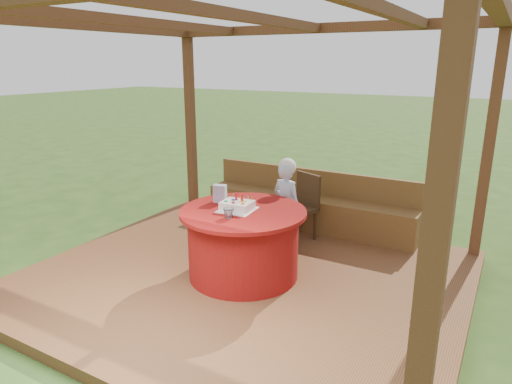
{
  "coord_description": "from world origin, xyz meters",
  "views": [
    {
      "loc": [
        2.37,
        -3.9,
        2.37
      ],
      "look_at": [
        0.0,
        0.25,
        1.0
      ],
      "focal_mm": 32.0,
      "sensor_mm": 36.0,
      "label": 1
    }
  ],
  "objects_px": {
    "elderly_woman": "(287,204)",
    "birthday_cake": "(237,206)",
    "gift_bag": "(220,193)",
    "drinking_glass": "(229,213)",
    "table": "(243,243)",
    "chair": "(302,204)",
    "bench": "(308,209)"
  },
  "relations": [
    {
      "from": "elderly_woman",
      "to": "birthday_cake",
      "type": "xyz_separation_m",
      "value": [
        -0.15,
        -0.89,
        0.21
      ]
    },
    {
      "from": "table",
      "to": "chair",
      "type": "height_order",
      "value": "chair"
    },
    {
      "from": "chair",
      "to": "elderly_woman",
      "type": "relative_size",
      "value": 0.74
    },
    {
      "from": "table",
      "to": "elderly_woman",
      "type": "distance_m",
      "value": 0.89
    },
    {
      "from": "bench",
      "to": "drinking_glass",
      "type": "xyz_separation_m",
      "value": [
        0.0,
        -2.02,
        0.53
      ]
    },
    {
      "from": "chair",
      "to": "birthday_cake",
      "type": "xyz_separation_m",
      "value": [
        -0.14,
        -1.35,
        0.33
      ]
    },
    {
      "from": "gift_bag",
      "to": "table",
      "type": "bearing_deg",
      "value": -32.99
    },
    {
      "from": "birthday_cake",
      "to": "drinking_glass",
      "type": "distance_m",
      "value": 0.26
    },
    {
      "from": "birthday_cake",
      "to": "gift_bag",
      "type": "distance_m",
      "value": 0.35
    },
    {
      "from": "table",
      "to": "gift_bag",
      "type": "relative_size",
      "value": 6.82
    },
    {
      "from": "drinking_glass",
      "to": "chair",
      "type": "bearing_deg",
      "value": 87.24
    },
    {
      "from": "birthday_cake",
      "to": "drinking_glass",
      "type": "height_order",
      "value": "birthday_cake"
    },
    {
      "from": "bench",
      "to": "elderly_woman",
      "type": "xyz_separation_m",
      "value": [
        0.09,
        -0.88,
        0.33
      ]
    },
    {
      "from": "chair",
      "to": "gift_bag",
      "type": "distance_m",
      "value": 1.34
    },
    {
      "from": "elderly_woman",
      "to": "birthday_cake",
      "type": "distance_m",
      "value": 0.92
    },
    {
      "from": "chair",
      "to": "gift_bag",
      "type": "bearing_deg",
      "value": -110.77
    },
    {
      "from": "gift_bag",
      "to": "drinking_glass",
      "type": "xyz_separation_m",
      "value": [
        0.38,
        -0.41,
        -0.05
      ]
    },
    {
      "from": "bench",
      "to": "drinking_glass",
      "type": "height_order",
      "value": "drinking_glass"
    },
    {
      "from": "bench",
      "to": "table",
      "type": "distance_m",
      "value": 1.74
    },
    {
      "from": "bench",
      "to": "birthday_cake",
      "type": "xyz_separation_m",
      "value": [
        -0.06,
        -1.77,
        0.53
      ]
    },
    {
      "from": "bench",
      "to": "table",
      "type": "height_order",
      "value": "bench"
    },
    {
      "from": "table",
      "to": "chair",
      "type": "relative_size",
      "value": 1.56
    },
    {
      "from": "bench",
      "to": "gift_bag",
      "type": "distance_m",
      "value": 1.76
    },
    {
      "from": "gift_bag",
      "to": "elderly_woman",
      "type": "bearing_deg",
      "value": 42.68
    },
    {
      "from": "birthday_cake",
      "to": "drinking_glass",
      "type": "bearing_deg",
      "value": -76.51
    },
    {
      "from": "drinking_glass",
      "to": "birthday_cake",
      "type": "bearing_deg",
      "value": 103.49
    },
    {
      "from": "table",
      "to": "drinking_glass",
      "type": "distance_m",
      "value": 0.51
    },
    {
      "from": "table",
      "to": "drinking_glass",
      "type": "height_order",
      "value": "drinking_glass"
    },
    {
      "from": "elderly_woman",
      "to": "birthday_cake",
      "type": "bearing_deg",
      "value": -99.38
    },
    {
      "from": "gift_bag",
      "to": "drinking_glass",
      "type": "distance_m",
      "value": 0.56
    },
    {
      "from": "birthday_cake",
      "to": "bench",
      "type": "bearing_deg",
      "value": 88.12
    },
    {
      "from": "chair",
      "to": "birthday_cake",
      "type": "bearing_deg",
      "value": -95.89
    }
  ]
}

